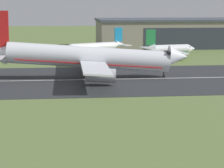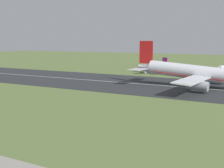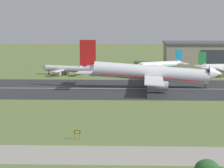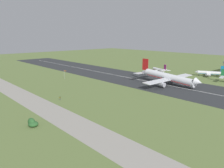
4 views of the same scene
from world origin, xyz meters
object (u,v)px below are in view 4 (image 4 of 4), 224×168
(airplane_landing, at_px, (168,77))
(airplane_parked_west, at_px, (159,70))
(shrub_clump, at_px, (32,123))
(airplane_parked_east, at_px, (209,73))
(windsock_pole, at_px, (66,71))
(runway_sign, at_px, (60,98))

(airplane_landing, xyz_separation_m, airplane_parked_west, (-35.15, 37.86, -2.56))
(airplane_parked_west, bearing_deg, shrub_clump, -73.68)
(airplane_parked_west, height_order, airplane_parked_east, airplane_parked_east)
(airplane_parked_west, xyz_separation_m, windsock_pole, (-31.83, -82.31, 3.70))
(windsock_pole, bearing_deg, airplane_landing, 33.57)
(airplane_parked_west, relative_size, airplane_parked_east, 0.91)
(airplane_parked_west, distance_m, shrub_clump, 146.75)
(shrub_clump, relative_size, windsock_pole, 0.73)
(windsock_pole, bearing_deg, airplane_parked_west, 68.85)
(airplane_parked_east, xyz_separation_m, windsock_pole, (-73.16, -97.87, 3.31))
(airplane_landing, distance_m, windsock_pole, 80.40)
(airplane_landing, bearing_deg, runway_sign, -102.94)
(shrub_clump, distance_m, windsock_pole, 93.75)
(airplane_parked_east, bearing_deg, windsock_pole, -126.78)
(airplane_parked_east, bearing_deg, airplane_parked_west, -159.37)
(airplane_landing, xyz_separation_m, runway_sign, (-17.79, -77.42, -3.74))
(airplane_parked_west, height_order, shrub_clump, airplane_parked_west)
(shrub_clump, height_order, runway_sign, shrub_clump)
(airplane_landing, distance_m, shrub_clump, 103.22)
(airplane_landing, relative_size, runway_sign, 27.34)
(airplane_landing, relative_size, airplane_parked_west, 2.29)
(shrub_clump, xyz_separation_m, windsock_pole, (-73.07, 58.52, 4.96))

